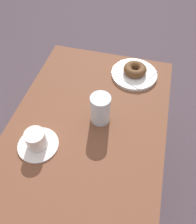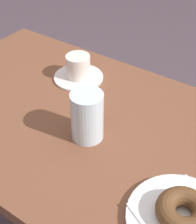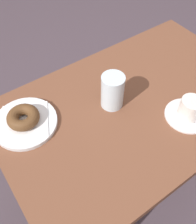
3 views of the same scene
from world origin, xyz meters
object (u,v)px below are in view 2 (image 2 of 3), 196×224
(donut_chocolate_ring, at_px, (184,211))
(coffee_cup, at_px, (78,69))
(plate_chocolate_ring, at_px, (181,220))
(water_glass, at_px, (87,116))

(donut_chocolate_ring, relative_size, coffee_cup, 0.70)
(donut_chocolate_ring, bearing_deg, plate_chocolate_ring, 0.00)
(plate_chocolate_ring, relative_size, coffee_cup, 1.40)
(donut_chocolate_ring, bearing_deg, coffee_cup, -31.73)
(donut_chocolate_ring, distance_m, coffee_cup, 0.55)
(water_glass, xyz_separation_m, coffee_cup, (0.18, -0.20, -0.03))
(donut_chocolate_ring, distance_m, water_glass, 0.31)
(plate_chocolate_ring, distance_m, coffee_cup, 0.55)
(water_glass, relative_size, coffee_cup, 0.83)
(coffee_cup, bearing_deg, water_glass, 132.19)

